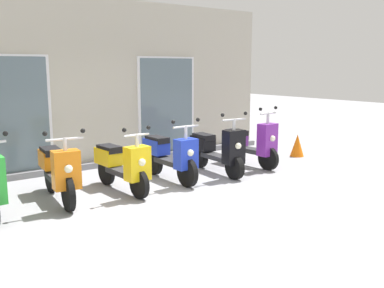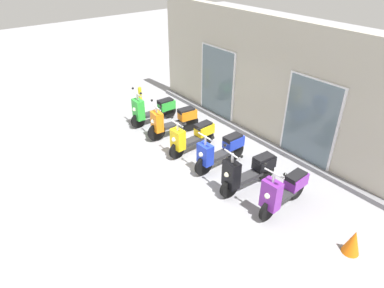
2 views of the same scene
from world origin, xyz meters
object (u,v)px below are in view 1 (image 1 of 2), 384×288
object	(u,v)px
scooter_yellow	(122,164)
scooter_blue	(170,155)
scooter_black	(217,150)
traffic_cone	(297,145)
scooter_purple	(251,143)
scooter_orange	(58,170)

from	to	relation	value
scooter_yellow	scooter_blue	bearing A→B (deg)	5.63
scooter_black	traffic_cone	xyz separation A→B (m)	(2.56, 0.15, -0.22)
scooter_purple	traffic_cone	distance (m)	1.61
traffic_cone	scooter_black	bearing A→B (deg)	-176.72
scooter_yellow	scooter_blue	xyz separation A→B (m)	(1.03, 0.10, 0.01)
scooter_blue	traffic_cone	world-z (taller)	scooter_blue
scooter_orange	scooter_black	bearing A→B (deg)	-2.03
scooter_orange	scooter_blue	bearing A→B (deg)	-0.24
scooter_yellow	scooter_black	xyz separation A→B (m)	(2.08, -0.00, 0.00)
traffic_cone	scooter_yellow	bearing A→B (deg)	-178.20
scooter_orange	scooter_black	xyz separation A→B (m)	(3.13, -0.11, -0.02)
scooter_yellow	scooter_purple	distance (m)	3.05
scooter_purple	traffic_cone	size ratio (longest dim) A/B	2.94
scooter_yellow	scooter_blue	distance (m)	1.04
scooter_blue	traffic_cone	xyz separation A→B (m)	(3.62, 0.04, -0.22)
scooter_orange	scooter_blue	xyz separation A→B (m)	(2.07, -0.01, -0.01)
scooter_yellow	scooter_black	bearing A→B (deg)	-0.03
scooter_orange	scooter_purple	distance (m)	4.10
scooter_blue	traffic_cone	distance (m)	3.62
scooter_yellow	scooter_blue	world-z (taller)	scooter_blue
scooter_orange	scooter_purple	size ratio (longest dim) A/B	1.10
scooter_orange	scooter_black	world-z (taller)	scooter_black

